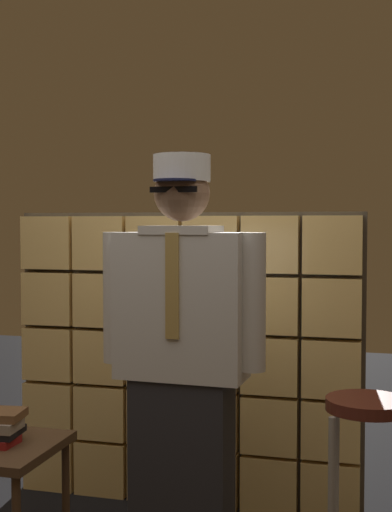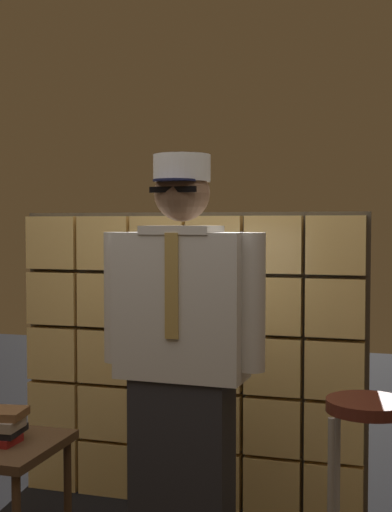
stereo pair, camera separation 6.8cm
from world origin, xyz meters
name	(u,v)px [view 1 (the left image)]	position (x,y,z in m)	size (l,w,h in m)	color
glass_block_wall	(183,361)	(0.00, 1.22, 0.78)	(1.91, 0.10, 1.59)	#F2C672
standing_person	(182,360)	(0.22, 0.45, 0.94)	(0.72, 0.31, 1.80)	#28282D
bar_stool	(367,448)	(0.98, 0.55, 0.59)	(0.34, 0.34, 0.80)	#592319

